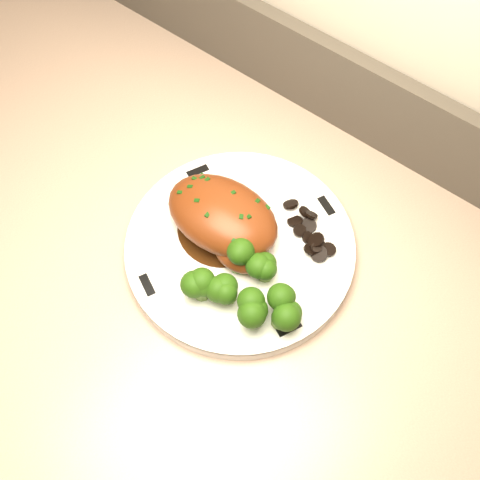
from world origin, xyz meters
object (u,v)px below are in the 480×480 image
Objects in this scene: chicken_breast at (224,220)px; broccoli_florets at (249,287)px; plate at (240,248)px; counter at (18,245)px.

chicken_breast reaches higher than broccoli_florets.
chicken_breast reaches higher than plate.
plate is 0.04m from chicken_breast.
counter reaches higher than plate.
chicken_breast is (0.51, 0.08, 0.51)m from counter.
plate is at bearing 136.48° from broccoli_florets.
plate is at bearing 7.86° from counter.
chicken_breast is (-0.02, 0.00, 0.04)m from plate.
counter is at bearing -177.36° from broccoli_florets.
plate is 0.08m from broccoli_florets.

